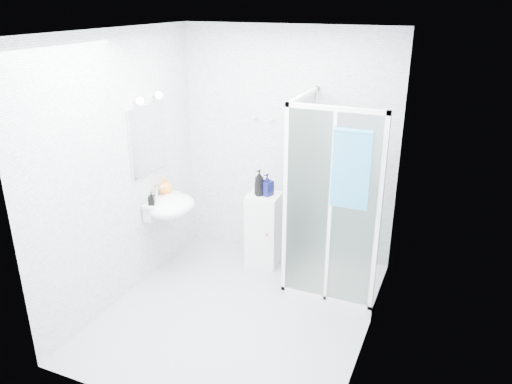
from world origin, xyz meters
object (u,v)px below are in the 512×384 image
at_px(shampoo_bottle_a, 259,183).
at_px(storage_cabinet, 264,230).
at_px(soap_dispenser_black, 151,198).
at_px(wall_basin, 169,206).
at_px(soap_dispenser_orange, 166,186).
at_px(shampoo_bottle_b, 267,185).
at_px(hand_towel, 351,167).
at_px(shower_enclosure, 329,252).

bearing_deg(shampoo_bottle_a, storage_cabinet, 38.21).
bearing_deg(storage_cabinet, soap_dispenser_black, -144.48).
height_order(wall_basin, soap_dispenser_orange, soap_dispenser_orange).
xyz_separation_m(wall_basin, soap_dispenser_black, (-0.09, -0.18, 0.14)).
relative_size(wall_basin, shampoo_bottle_a, 1.93).
xyz_separation_m(shampoo_bottle_b, soap_dispenser_orange, (-1.00, -0.45, -0.01)).
bearing_deg(hand_towel, wall_basin, 177.45).
distance_m(storage_cabinet, hand_towel, 1.66).
bearing_deg(soap_dispenser_black, storage_cabinet, 39.25).
xyz_separation_m(shampoo_bottle_b, soap_dispenser_black, (-0.96, -0.76, -0.03)).
bearing_deg(shower_enclosure, hand_towel, -57.74).
bearing_deg(hand_towel, storage_cabinet, 148.08).
bearing_deg(shampoo_bottle_b, shower_enclosure, -18.80).
height_order(shampoo_bottle_b, soap_dispenser_orange, shampoo_bottle_b).
xyz_separation_m(storage_cabinet, shampoo_bottle_a, (-0.04, -0.03, 0.57)).
relative_size(wall_basin, soap_dispenser_orange, 3.07).
bearing_deg(shampoo_bottle_b, storage_cabinet, -179.06).
height_order(wall_basin, shampoo_bottle_b, shampoo_bottle_b).
bearing_deg(soap_dispenser_black, soap_dispenser_orange, 95.82).
height_order(wall_basin, shampoo_bottle_a, shampoo_bottle_a).
bearing_deg(shampoo_bottle_b, shampoo_bottle_a, -156.35).
xyz_separation_m(hand_towel, soap_dispenser_black, (-2.00, -0.09, -0.57)).
xyz_separation_m(storage_cabinet, soap_dispenser_black, (-0.93, -0.76, 0.51)).
height_order(shower_enclosure, soap_dispenser_orange, shower_enclosure).
distance_m(hand_towel, shampoo_bottle_b, 1.35).
relative_size(wall_basin, storage_cabinet, 0.67).
bearing_deg(wall_basin, shampoo_bottle_b, 33.75).
distance_m(shower_enclosure, storage_cabinet, 0.86).
xyz_separation_m(shampoo_bottle_a, soap_dispenser_black, (-0.89, -0.73, -0.05)).
height_order(storage_cabinet, shampoo_bottle_b, shampoo_bottle_b).
bearing_deg(soap_dispenser_orange, storage_cabinet, 24.85).
relative_size(storage_cabinet, shampoo_bottle_a, 2.91).
distance_m(hand_towel, soap_dispenser_black, 2.08).
bearing_deg(hand_towel, soap_dispenser_black, -177.37).
xyz_separation_m(shower_enclosure, soap_dispenser_black, (-1.75, -0.49, 0.49)).
distance_m(storage_cabinet, shampoo_bottle_a, 0.57).
height_order(storage_cabinet, hand_towel, hand_towel).
distance_m(hand_towel, soap_dispenser_orange, 2.12).
xyz_separation_m(shower_enclosure, soap_dispenser_orange, (-1.78, -0.18, 0.51)).
height_order(shower_enclosure, shampoo_bottle_b, shower_enclosure).
distance_m(shower_enclosure, shampoo_bottle_a, 1.04).
bearing_deg(wall_basin, shower_enclosure, 10.81).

